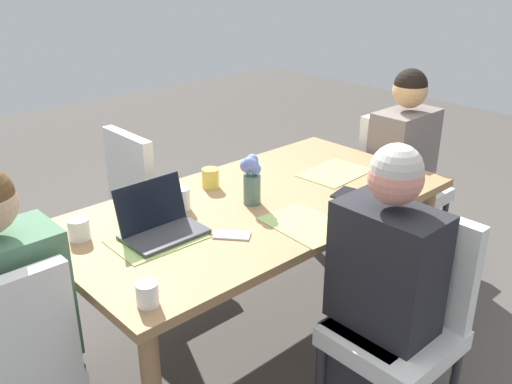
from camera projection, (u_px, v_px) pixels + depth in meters
name	position (u px, v px, depth m)	size (l,w,h in m)	color
ground_plane	(256.00, 329.00, 2.92)	(10.00, 10.00, 0.00)	#4C4742
dining_table	(256.00, 217.00, 2.66)	(1.88, 0.96, 0.73)	#9E754C
chair_far_left_near	(405.00, 312.00, 2.22)	(0.44, 0.44, 0.90)	silver
person_far_left_near	(382.00, 307.00, 2.20)	(0.36, 0.40, 1.19)	#2D2D33
chair_head_left_left_mid	(395.00, 177.00, 3.52)	(0.44, 0.44, 0.90)	silver
person_head_left_left_mid	(400.00, 179.00, 3.42)	(0.40, 0.36, 1.19)	#2D2D33
chair_head_right_left_far	(7.00, 369.00, 1.92)	(0.44, 0.44, 0.90)	silver
person_head_right_left_far	(14.00, 344.00, 1.99)	(0.40, 0.36, 1.19)	#2D2D33
chair_near_right_near	(150.00, 196.00, 3.25)	(0.44, 0.44, 0.90)	silver
flower_vase	(251.00, 176.00, 2.56)	(0.09, 0.09, 0.24)	#4C6B60
placemat_far_left_near	(306.00, 224.00, 2.41)	(0.36, 0.26, 0.00)	#9EBC66
placemat_head_left_left_mid	(335.00, 173.00, 2.97)	(0.36, 0.26, 0.00)	#9EBC66
placemat_head_right_left_far	(157.00, 239.00, 2.29)	(0.36, 0.26, 0.00)	#9EBC66
laptop_head_right_left_far	(160.00, 225.00, 2.31)	(0.32, 0.22, 0.21)	#38383D
coffee_mug_near_left	(181.00, 199.00, 2.53)	(0.08, 0.08, 0.10)	white
coffee_mug_near_right	(147.00, 294.00, 1.85)	(0.07, 0.07, 0.08)	white
coffee_mug_centre_left	(79.00, 229.00, 2.28)	(0.09, 0.09, 0.09)	white
coffee_mug_centre_right	(210.00, 178.00, 2.77)	(0.08, 0.08, 0.10)	#DBC64C
phone_black	(344.00, 193.00, 2.71)	(0.15, 0.07, 0.01)	black
phone_silver	(232.00, 235.00, 2.31)	(0.15, 0.07, 0.01)	silver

